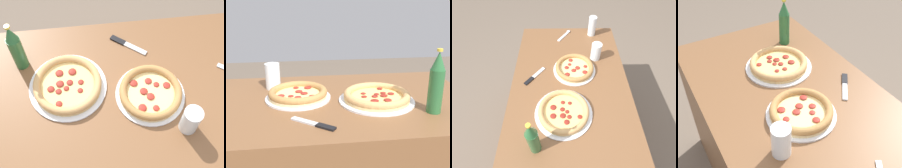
{
  "view_description": "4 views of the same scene",
  "coord_description": "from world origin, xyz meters",
  "views": [
    {
      "loc": [
        0.08,
        0.62,
        1.89
      ],
      "look_at": [
        0.01,
        0.0,
        0.84
      ],
      "focal_mm": 50.0,
      "sensor_mm": 36.0,
      "label": 1
    },
    {
      "loc": [
        -0.12,
        -1.13,
        1.21
      ],
      "look_at": [
        0.03,
        -0.02,
        0.85
      ],
      "focal_mm": 45.0,
      "sensor_mm": 36.0,
      "label": 2
    },
    {
      "loc": [
        0.68,
        -0.05,
        1.63
      ],
      "look_at": [
        0.0,
        -0.04,
        0.8
      ],
      "focal_mm": 28.0,
      "sensor_mm": 36.0,
      "label": 3
    },
    {
      "loc": [
        -0.8,
        0.47,
        1.58
      ],
      "look_at": [
        -0.01,
        0.01,
        0.83
      ],
      "focal_mm": 45.0,
      "sensor_mm": 36.0,
      "label": 4
    }
  ],
  "objects": [
    {
      "name": "pizza_salami",
      "position": [
        0.19,
        -0.04,
        0.79
      ],
      "size": [
        0.32,
        0.32,
        0.04
      ],
      "color": "silver",
      "rests_on": "table"
    },
    {
      "name": "pizza_pepperoni",
      "position": [
        -0.14,
        0.03,
        0.79
      ],
      "size": [
        0.28,
        0.28,
        0.04
      ],
      "color": "silver",
      "rests_on": "table"
    },
    {
      "name": "glass_cola",
      "position": [
        -0.26,
        0.19,
        0.82
      ],
      "size": [
        0.07,
        0.07,
        0.12
      ],
      "color": "white",
      "rests_on": "table"
    },
    {
      "name": "beer_bottle",
      "position": [
        0.38,
        -0.18,
        0.89
      ],
      "size": [
        0.06,
        0.06,
        0.25
      ],
      "color": "#286033",
      "rests_on": "table"
    },
    {
      "name": "knife",
      "position": [
        -0.08,
        -0.24,
        0.77
      ],
      "size": [
        0.16,
        0.13,
        0.01
      ],
      "color": "black",
      "rests_on": "table"
    }
  ]
}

